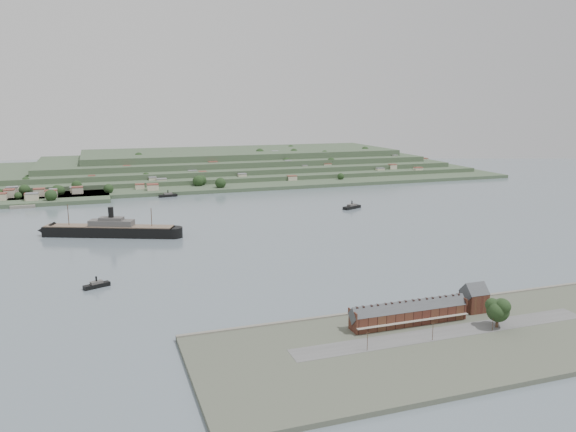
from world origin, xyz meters
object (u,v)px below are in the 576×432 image
object	(u,v)px
steamship	(106,230)
fig_tree	(499,309)
terrace_row	(409,313)
gabled_building	(474,298)
tugboat	(97,285)

from	to	relation	value
steamship	fig_tree	size ratio (longest dim) A/B	7.75
terrace_row	gabled_building	size ratio (longest dim) A/B	3.95
gabled_building	terrace_row	bearing A→B (deg)	-173.88
steamship	gabled_building	bearing A→B (deg)	-54.18
terrace_row	gabled_building	world-z (taller)	gabled_building
tugboat	fig_tree	distance (m)	204.96
terrace_row	steamship	size ratio (longest dim) A/B	0.53
gabled_building	steamship	distance (m)	274.36
terrace_row	tugboat	world-z (taller)	terrace_row
gabled_building	fig_tree	xyz separation A→B (m)	(-2.70, -20.70, 2.14)
gabled_building	tugboat	size ratio (longest dim) A/B	0.97
terrace_row	fig_tree	bearing A→B (deg)	-25.61
terrace_row	tugboat	distance (m)	167.04
gabled_building	steamship	bearing A→B (deg)	125.82
tugboat	gabled_building	bearing A→B (deg)	-30.62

